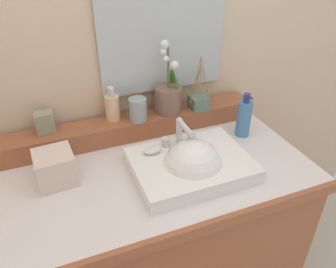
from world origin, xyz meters
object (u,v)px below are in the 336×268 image
object	(u,v)px
potted_plant	(168,95)
reed_diffuser	(199,102)
soap_bar	(153,150)
tumbler_cup	(138,109)
tissue_box	(55,168)
soap_dispenser	(112,106)
lotion_bottle	(244,118)
trinket_box	(45,122)
sink_basin	(192,167)

from	to	relation	value
potted_plant	reed_diffuser	xyz separation A→B (m)	(0.13, -0.02, -0.04)
soap_bar	reed_diffuser	distance (m)	0.36
soap_bar	potted_plant	world-z (taller)	potted_plant
tumbler_cup	tissue_box	world-z (taller)	tumbler_cup
soap_dispenser	tissue_box	world-z (taller)	soap_dispenser
reed_diffuser	soap_dispenser	bearing A→B (deg)	173.14
soap_dispenser	lotion_bottle	xyz separation A→B (m)	(0.52, -0.19, -0.06)
soap_bar	reed_diffuser	size ratio (longest dim) A/B	0.29
soap_dispenser	trinket_box	bearing A→B (deg)	-178.93
potted_plant	tissue_box	xyz separation A→B (m)	(-0.50, -0.19, -0.10)
tumbler_cup	reed_diffuser	xyz separation A→B (m)	(0.28, -0.00, -0.02)
soap_dispenser	reed_diffuser	distance (m)	0.38
soap_bar	reed_diffuser	xyz separation A→B (m)	(0.29, 0.21, 0.05)
potted_plant	tumbler_cup	bearing A→B (deg)	-171.02
potted_plant	trinket_box	world-z (taller)	potted_plant
soap_dispenser	tumbler_cup	distance (m)	0.11
sink_basin	soap_bar	distance (m)	0.16
soap_dispenser	soap_bar	bearing A→B (deg)	-71.75
sink_basin	soap_bar	bearing A→B (deg)	140.38
potted_plant	reed_diffuser	bearing A→B (deg)	-9.88
trinket_box	tissue_box	world-z (taller)	trinket_box
tumbler_cup	soap_bar	bearing A→B (deg)	-93.23
sink_basin	soap_bar	world-z (taller)	sink_basin
tumbler_cup	trinket_box	bearing A→B (deg)	173.85
tumbler_cup	potted_plant	bearing A→B (deg)	8.98
reed_diffuser	sink_basin	bearing A→B (deg)	-119.64
sink_basin	soap_bar	size ratio (longest dim) A/B	6.06
sink_basin	lotion_bottle	size ratio (longest dim) A/B	2.18
sink_basin	soap_dispenser	distance (m)	0.42
soap_bar	soap_dispenser	distance (m)	0.28
tumbler_cup	tissue_box	xyz separation A→B (m)	(-0.36, -0.17, -0.07)
tumbler_cup	lotion_bottle	world-z (taller)	lotion_bottle
potted_plant	soap_bar	bearing A→B (deg)	-123.79
sink_basin	reed_diffuser	world-z (taller)	reed_diffuser
sink_basin	reed_diffuser	bearing A→B (deg)	60.36
soap_dispenser	potted_plant	bearing A→B (deg)	-5.14
soap_dispenser	tissue_box	distance (m)	0.35
trinket_box	tissue_box	bearing A→B (deg)	-88.18
tumbler_cup	reed_diffuser	distance (m)	0.28
soap_dispenser	lotion_bottle	size ratio (longest dim) A/B	0.74
soap_bar	soap_dispenser	size ratio (longest dim) A/B	0.49
tumbler_cup	trinket_box	size ratio (longest dim) A/B	1.11
tumbler_cup	reed_diffuser	world-z (taller)	reed_diffuser
tissue_box	reed_diffuser	bearing A→B (deg)	14.88
reed_diffuser	tissue_box	xyz separation A→B (m)	(-0.64, -0.17, -0.06)
sink_basin	soap_dispenser	bearing A→B (deg)	119.75
tumbler_cup	lotion_bottle	distance (m)	0.45
reed_diffuser	potted_plant	bearing A→B (deg)	170.12
sink_basin	soap_dispenser	xyz separation A→B (m)	(-0.20, 0.35, 0.12)
soap_bar	tissue_box	distance (m)	0.35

